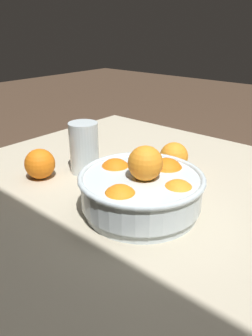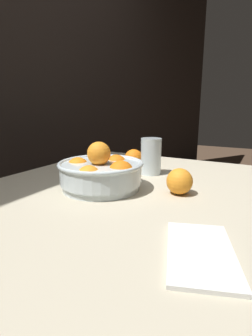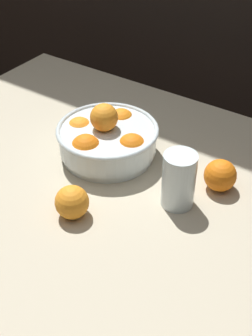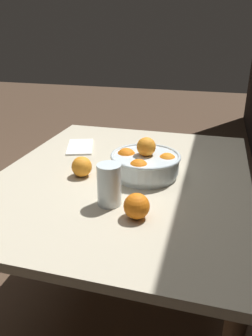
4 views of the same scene
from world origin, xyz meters
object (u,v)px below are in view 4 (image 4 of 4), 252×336
(fruit_bowl, at_px, (145,163))
(juice_glass, at_px, (109,186))
(orange_loose_near_bowl, at_px, (82,167))
(orange_loose_front, at_px, (137,206))

(fruit_bowl, bearing_deg, juice_glass, -14.13)
(orange_loose_near_bowl, relative_size, orange_loose_front, 0.99)
(fruit_bowl, relative_size, juice_glass, 1.93)
(orange_loose_front, bearing_deg, juice_glass, -119.31)
(orange_loose_near_bowl, bearing_deg, orange_loose_front, 49.25)
(orange_loose_near_bowl, bearing_deg, fruit_bowl, 106.75)
(orange_loose_front, bearing_deg, orange_loose_near_bowl, -130.75)
(fruit_bowl, relative_size, orange_loose_near_bowl, 3.42)
(fruit_bowl, relative_size, orange_loose_front, 3.37)
(fruit_bowl, distance_m, orange_loose_front, 0.31)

